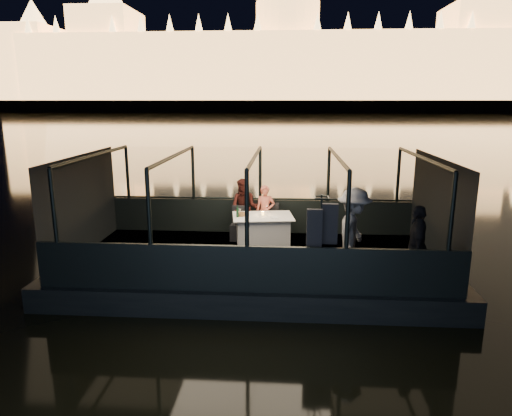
# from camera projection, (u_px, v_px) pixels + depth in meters

# --- Properties ---
(river_water) EXTENTS (500.00, 500.00, 0.00)m
(river_water) POSITION_uv_depth(u_px,v_px,m) (284.00, 121.00, 88.28)
(river_water) COLOR black
(river_water) RESTS_ON ground
(boat_hull) EXTENTS (8.60, 4.40, 1.00)m
(boat_hull) POSITION_uv_depth(u_px,v_px,m) (255.00, 277.00, 10.62)
(boat_hull) COLOR black
(boat_hull) RESTS_ON river_water
(boat_deck) EXTENTS (8.00, 4.00, 0.04)m
(boat_deck) POSITION_uv_depth(u_px,v_px,m) (255.00, 257.00, 10.50)
(boat_deck) COLOR black
(boat_deck) RESTS_ON boat_hull
(gunwale_port) EXTENTS (8.00, 0.08, 0.90)m
(gunwale_port) POSITION_uv_depth(u_px,v_px,m) (260.00, 216.00, 12.34)
(gunwale_port) COLOR black
(gunwale_port) RESTS_ON boat_deck
(gunwale_starboard) EXTENTS (8.00, 0.08, 0.90)m
(gunwale_starboard) POSITION_uv_depth(u_px,v_px,m) (247.00, 269.00, 8.45)
(gunwale_starboard) COLOR black
(gunwale_starboard) RESTS_ON boat_deck
(cabin_glass_port) EXTENTS (8.00, 0.02, 1.40)m
(cabin_glass_port) POSITION_uv_depth(u_px,v_px,m) (260.00, 174.00, 12.07)
(cabin_glass_port) COLOR #99B2B2
(cabin_glass_port) RESTS_ON gunwale_port
(cabin_glass_starboard) EXTENTS (8.00, 0.02, 1.40)m
(cabin_glass_starboard) POSITION_uv_depth(u_px,v_px,m) (247.00, 209.00, 8.19)
(cabin_glass_starboard) COLOR #99B2B2
(cabin_glass_starboard) RESTS_ON gunwale_starboard
(cabin_roof_glass) EXTENTS (8.00, 4.00, 0.02)m
(cabin_roof_glass) POSITION_uv_depth(u_px,v_px,m) (255.00, 157.00, 9.97)
(cabin_roof_glass) COLOR #99B2B2
(cabin_roof_glass) RESTS_ON boat_deck
(end_wall_fore) EXTENTS (0.02, 4.00, 2.30)m
(end_wall_fore) POSITION_uv_depth(u_px,v_px,m) (82.00, 205.00, 10.50)
(end_wall_fore) COLOR black
(end_wall_fore) RESTS_ON boat_deck
(end_wall_aft) EXTENTS (0.02, 4.00, 2.30)m
(end_wall_aft) POSITION_uv_depth(u_px,v_px,m) (437.00, 211.00, 9.97)
(end_wall_aft) COLOR black
(end_wall_aft) RESTS_ON boat_deck
(canopy_ribs) EXTENTS (8.00, 4.00, 2.30)m
(canopy_ribs) POSITION_uv_depth(u_px,v_px,m) (255.00, 208.00, 10.24)
(canopy_ribs) COLOR black
(canopy_ribs) RESTS_ON boat_deck
(embankment) EXTENTS (400.00, 140.00, 6.00)m
(embankment) POSITION_uv_depth(u_px,v_px,m) (287.00, 107.00, 214.25)
(embankment) COLOR #423D33
(embankment) RESTS_ON ground
(parliament_building) EXTENTS (220.00, 32.00, 60.00)m
(parliament_building) POSITION_uv_depth(u_px,v_px,m) (287.00, 33.00, 173.82)
(parliament_building) COLOR #F2D18C
(parliament_building) RESTS_ON embankment
(dining_table_central) EXTENTS (1.58, 1.24, 0.77)m
(dining_table_central) POSITION_uv_depth(u_px,v_px,m) (263.00, 231.00, 11.16)
(dining_table_central) COLOR silver
(dining_table_central) RESTS_ON boat_deck
(chair_port_left) EXTENTS (0.45, 0.45, 0.86)m
(chair_port_left) POSITION_uv_depth(u_px,v_px,m) (239.00, 223.00, 11.63)
(chair_port_left) COLOR black
(chair_port_left) RESTS_ON boat_deck
(chair_port_right) EXTENTS (0.51, 0.51, 0.91)m
(chair_port_right) POSITION_uv_depth(u_px,v_px,m) (271.00, 222.00, 11.75)
(chair_port_right) COLOR black
(chair_port_right) RESTS_ON boat_deck
(coat_stand) EXTENTS (0.55, 0.46, 1.83)m
(coat_stand) POSITION_uv_depth(u_px,v_px,m) (320.00, 243.00, 8.50)
(coat_stand) COLOR black
(coat_stand) RESTS_ON boat_deck
(person_woman_coral) EXTENTS (0.50, 0.34, 1.38)m
(person_woman_coral) POSITION_uv_depth(u_px,v_px,m) (265.00, 210.00, 11.78)
(person_woman_coral) COLOR #CC604A
(person_woman_coral) RESTS_ON boat_deck
(person_man_maroon) EXTENTS (0.86, 0.74, 1.53)m
(person_man_maroon) POSITION_uv_depth(u_px,v_px,m) (244.00, 208.00, 11.90)
(person_man_maroon) COLOR #3C1410
(person_man_maroon) RESTS_ON boat_deck
(passenger_stripe) EXTENTS (1.01, 1.35, 1.85)m
(passenger_stripe) POSITION_uv_depth(u_px,v_px,m) (353.00, 237.00, 9.07)
(passenger_stripe) COLOR white
(passenger_stripe) RESTS_ON boat_deck
(passenger_dark) EXTENTS (0.60, 0.99, 1.57)m
(passenger_dark) POSITION_uv_depth(u_px,v_px,m) (417.00, 241.00, 8.80)
(passenger_dark) COLOR black
(passenger_dark) RESTS_ON boat_deck
(wine_bottle) EXTENTS (0.07, 0.07, 0.28)m
(wine_bottle) POSITION_uv_depth(u_px,v_px,m) (237.00, 211.00, 10.93)
(wine_bottle) COLOR #13361E
(wine_bottle) RESTS_ON dining_table_central
(bread_basket) EXTENTS (0.25, 0.25, 0.08)m
(bread_basket) POSITION_uv_depth(u_px,v_px,m) (241.00, 214.00, 11.07)
(bread_basket) COLOR brown
(bread_basket) RESTS_ON dining_table_central
(amber_candle) EXTENTS (0.07, 0.07, 0.08)m
(amber_candle) POSITION_uv_depth(u_px,v_px,m) (263.00, 213.00, 11.15)
(amber_candle) COLOR #FFB63F
(amber_candle) RESTS_ON dining_table_central
(plate_near) EXTENTS (0.29, 0.29, 0.01)m
(plate_near) POSITION_uv_depth(u_px,v_px,m) (274.00, 217.00, 10.90)
(plate_near) COLOR white
(plate_near) RESTS_ON dining_table_central
(plate_far) EXTENTS (0.31, 0.31, 0.02)m
(plate_far) POSITION_uv_depth(u_px,v_px,m) (241.00, 214.00, 11.22)
(plate_far) COLOR silver
(plate_far) RESTS_ON dining_table_central
(wine_glass_white) EXTENTS (0.08, 0.08, 0.19)m
(wine_glass_white) POSITION_uv_depth(u_px,v_px,m) (240.00, 213.00, 10.99)
(wine_glass_white) COLOR white
(wine_glass_white) RESTS_ON dining_table_central
(wine_glass_red) EXTENTS (0.08, 0.08, 0.19)m
(wine_glass_red) POSITION_uv_depth(u_px,v_px,m) (267.00, 209.00, 11.31)
(wine_glass_red) COLOR white
(wine_glass_red) RESTS_ON dining_table_central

